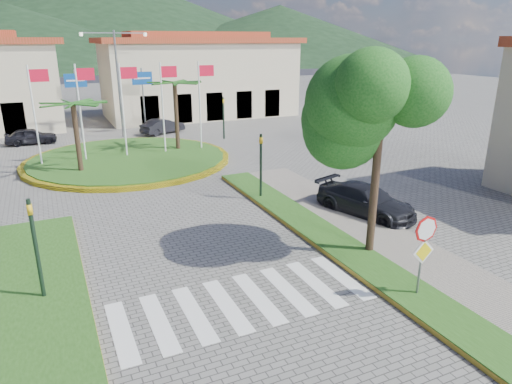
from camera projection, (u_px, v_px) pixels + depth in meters
name	position (u px, v px, depth m)	size (l,w,h in m)	color
sidewalk_right	(444.00, 287.00, 14.07)	(4.00, 28.00, 0.15)	gray
verge_right	(414.00, 296.00, 13.59)	(1.60, 28.00, 0.18)	#224B15
crosswalk	(240.00, 302.00, 13.42)	(8.00, 3.00, 0.01)	silver
roundabout_island	(129.00, 159.00, 28.84)	(12.70, 12.70, 6.00)	yellow
stop_sign	(424.00, 244.00, 13.05)	(0.80, 0.11, 2.65)	slate
deciduous_tree	(381.00, 110.00, 14.83)	(3.60, 3.60, 6.80)	black
traffic_light_left	(35.00, 241.00, 12.87)	(0.15, 0.18, 3.20)	black
traffic_light_right	(261.00, 160.00, 21.48)	(0.15, 0.18, 3.20)	black
traffic_light_far	(224.00, 114.00, 34.91)	(0.18, 0.15, 3.20)	black
direction_sign_west	(77.00, 92.00, 34.69)	(1.60, 0.14, 5.20)	slate
direction_sign_east	(143.00, 89.00, 36.68)	(1.60, 0.14, 5.20)	slate
street_lamp_centre	(118.00, 79.00, 34.75)	(4.80, 0.16, 8.00)	slate
building_right	(199.00, 76.00, 45.41)	(19.08, 9.54, 8.05)	beige
hill_far_mid	(95.00, 15.00, 148.78)	(180.00, 180.00, 30.00)	black
hill_far_east	(280.00, 34.00, 151.15)	(120.00, 120.00, 18.00)	black
hill_near_back	(9.00, 37.00, 115.23)	(110.00, 110.00, 16.00)	black
car_dark_a	(31.00, 136.00, 33.48)	(1.42, 3.52, 1.20)	black
car_dark_b	(163.00, 126.00, 37.25)	(1.29, 3.71, 1.22)	black
car_side_right	(366.00, 201.00, 19.91)	(1.86, 4.57, 1.33)	black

